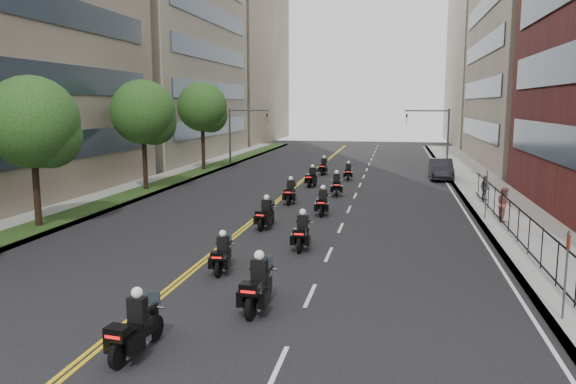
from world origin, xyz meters
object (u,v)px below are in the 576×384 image
motorcycle_9 (348,172)px  motorcycle_2 (222,256)px  motorcycle_1 (258,287)px  pedestrian_c (485,188)px  motorcycle_8 (312,178)px  parked_sedan (441,169)px  motorcycle_3 (302,233)px  motorcycle_10 (324,167)px  motorcycle_0 (135,329)px  motorcycle_4 (266,215)px  motorcycle_7 (337,186)px  motorcycle_5 (323,203)px  motorcycle_6 (290,193)px  pedestrian_b (504,204)px

motorcycle_9 → motorcycle_2: bearing=-97.5°
motorcycle_1 → pedestrian_c: (9.32, 20.36, 0.20)m
motorcycle_8 → parked_sedan: (9.62, 6.02, 0.18)m
motorcycle_3 → motorcycle_8: bearing=96.1°
motorcycle_8 → motorcycle_10: (-0.05, 7.20, 0.00)m
motorcycle_0 → motorcycle_10: (0.04, 35.74, -0.01)m
motorcycle_4 → motorcycle_7: bearing=82.3°
motorcycle_8 → parked_sedan: bearing=39.3°
motorcycle_9 → motorcycle_10: size_ratio=0.93×
motorcycle_4 → motorcycle_8: (0.18, 14.25, -0.01)m
motorcycle_10 → parked_sedan: (9.67, -1.18, 0.17)m
motorcycle_5 → motorcycle_10: motorcycle_5 is taller
motorcycle_1 → motorcycle_7: size_ratio=1.06×
motorcycle_3 → motorcycle_9: 22.01m
motorcycle_8 → pedestrian_c: bearing=-15.2°
pedestrian_c → parked_sedan: bearing=-9.1°
parked_sedan → motorcycle_8: bearing=-147.9°
motorcycle_7 → motorcycle_9: bearing=83.2°
motorcycle_1 → motorcycle_3: (0.11, 7.27, -0.04)m
motorcycle_10 → motorcycle_2: bearing=-87.5°
motorcycle_3 → motorcycle_6: size_ratio=1.01×
motorcycle_4 → pedestrian_c: 15.03m
motorcycle_0 → motorcycle_8: bearing=96.2°
motorcycle_1 → motorcycle_3: bearing=91.5°
motorcycle_3 → pedestrian_b: bearing=35.0°
motorcycle_1 → motorcycle_5: motorcycle_1 is taller
pedestrian_c → motorcycle_10: bearing=25.3°
motorcycle_3 → motorcycle_6: (-2.47, 10.57, -0.01)m
motorcycle_5 → pedestrian_b: bearing=-5.9°
pedestrian_c → motorcycle_8: bearing=48.9°
motorcycle_9 → motorcycle_7: bearing=-93.0°
motorcycle_1 → motorcycle_2: size_ratio=1.17×
motorcycle_8 → pedestrian_c: size_ratio=1.45×
motorcycle_9 → pedestrian_c: bearing=-46.5°
motorcycle_6 → motorcycle_9: size_ratio=1.09×
motorcycle_8 → motorcycle_10: size_ratio=0.99×
motorcycle_5 → motorcycle_7: 6.69m
motorcycle_4 → motorcycle_10: (0.13, 21.45, -0.00)m
motorcycle_8 → pedestrian_b: pedestrian_b is taller
motorcycle_1 → motorcycle_2: motorcycle_1 is taller
motorcycle_3 → motorcycle_2: bearing=-122.2°
motorcycle_4 → motorcycle_5: 4.49m
motorcycle_4 → parked_sedan: motorcycle_4 is taller
motorcycle_0 → motorcycle_9: 32.83m
parked_sedan → motorcycle_9: bearing=-166.0°
motorcycle_5 → parked_sedan: size_ratio=0.45×
motorcycle_3 → motorcycle_9: (0.10, 22.01, -0.06)m
motorcycle_7 → motorcycle_9: (0.12, 7.91, -0.07)m
motorcycle_6 → motorcycle_10: bearing=87.5°
motorcycle_1 → motorcycle_8: (-2.10, 25.07, -0.06)m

